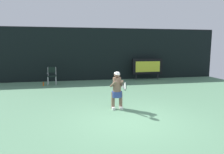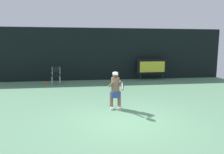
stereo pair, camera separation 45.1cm
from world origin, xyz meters
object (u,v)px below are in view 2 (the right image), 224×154
tennis_racket (122,86)px  tennis_player (115,89)px  umpire_chair (56,74)px  water_bottle (47,83)px  scoreboard (152,67)px

tennis_racket → tennis_player: bearing=92.3°
tennis_player → tennis_racket: size_ratio=2.36×
umpire_chair → water_bottle: (-0.48, -0.42, -0.50)m
umpire_chair → tennis_player: (2.85, -5.85, 0.15)m
tennis_player → tennis_racket: 0.72m
scoreboard → tennis_racket: 8.00m
water_bottle → tennis_racket: size_ratio=0.44×
water_bottle → tennis_player: size_ratio=0.19×
water_bottle → tennis_racket: bearing=-60.4°
umpire_chair → tennis_racket: tennis_racket is taller
umpire_chair → scoreboard: bearing=5.7°
scoreboard → tennis_racket: scoreboard is taller
scoreboard → umpire_chair: scoreboard is taller
tennis_racket → water_bottle: bearing=110.9°
scoreboard → water_bottle: scoreboard is taller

